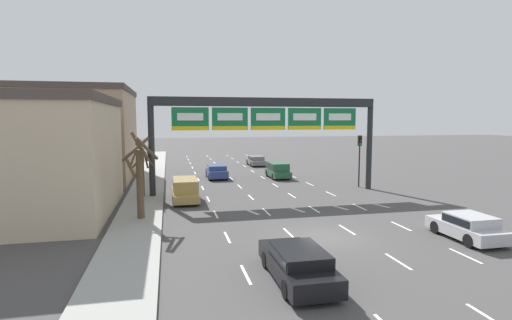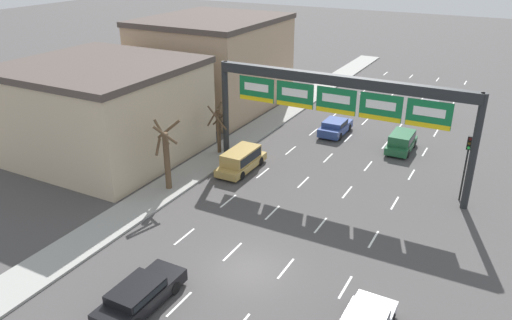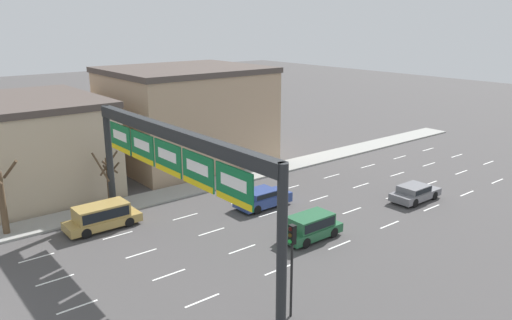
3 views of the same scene
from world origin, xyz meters
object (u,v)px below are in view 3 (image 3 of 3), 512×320
suv_gold (102,215)px  car_blue (262,197)px  suv_green (311,225)px  tree_bare_second (1,196)px  sign_gantry (172,153)px  traffic_light_near_gantry (292,252)px  tree_bare_closest (109,178)px  car_grey (415,192)px

suv_gold → car_blue: bearing=71.5°
suv_gold → suv_green: size_ratio=1.19×
car_blue → tree_bare_second: size_ratio=0.81×
sign_gantry → suv_green: size_ratio=4.55×
car_blue → traffic_light_near_gantry: bearing=-34.2°
tree_bare_second → suv_green: bearing=49.7°
sign_gantry → car_blue: size_ratio=4.41×
tree_bare_closest → sign_gantry: bearing=-1.0°
suv_green → tree_bare_second: 19.55m
suv_green → tree_bare_second: (-12.58, -14.84, 1.83)m
tree_bare_closest → car_blue: bearing=52.6°
suv_green → traffic_light_near_gantry: bearing=-51.0°
suv_green → traffic_light_near_gantry: 9.12m
tree_bare_second → car_grey: bearing=63.8°
suv_green → car_grey: (0.12, 11.03, -0.20)m
sign_gantry → car_blue: bearing=108.8°
sign_gantry → traffic_light_near_gantry: 9.20m
sign_gantry → car_blue: sign_gantry is taller
sign_gantry → car_blue: (-3.06, 8.98, -5.50)m
car_grey → tree_bare_second: (-12.71, -25.88, 2.02)m
sign_gantry → suv_gold: sign_gantry is taller
suv_gold → suv_green: (9.76, 9.60, -0.05)m
suv_green → tree_bare_closest: 15.08m
tree_bare_second → car_blue: bearing=68.1°
car_grey → tree_bare_closest: bearing=-124.8°
car_grey → tree_bare_second: 28.90m
traffic_light_near_gantry → tree_bare_second: bearing=-156.2°
suv_gold → tree_bare_second: 6.22m
suv_gold → tree_bare_closest: tree_bare_closest is taller
suv_gold → suv_green: suv_gold is taller
car_blue → tree_bare_second: (-6.42, -15.98, 1.97)m
traffic_light_near_gantry → tree_bare_closest: bearing=-177.4°
suv_green → tree_bare_second: size_ratio=0.79×
tree_bare_closest → suv_green: bearing=30.8°
traffic_light_near_gantry → tree_bare_second: (-18.13, -8.01, -0.57)m
traffic_light_near_gantry → tree_bare_closest: 18.48m
traffic_light_near_gantry → tree_bare_second: size_ratio=0.89×
suv_gold → tree_bare_closest: 3.95m
car_blue → tree_bare_closest: 11.21m
sign_gantry → traffic_light_near_gantry: (8.65, 1.01, -2.96)m
car_blue → tree_bare_second: tree_bare_second is taller
tree_bare_second → tree_bare_closest: bearing=92.5°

